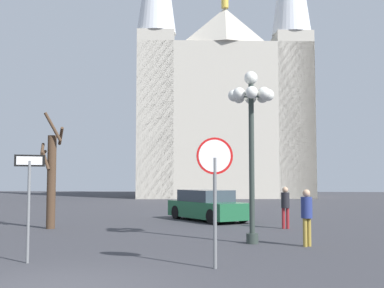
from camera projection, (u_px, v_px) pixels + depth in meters
name	position (u px, v px, depth m)	size (l,w,h in m)	color
cathedral	(222.00, 103.00, 48.94)	(17.96, 12.16, 31.27)	#BCB5A5
stop_sign	(215.00, 176.00, 10.36)	(0.79, 0.23, 2.82)	slate
one_way_arrow_sign	(29.00, 193.00, 11.00)	(0.62, 0.32, 2.48)	slate
street_lamp	(251.00, 116.00, 14.40)	(1.39, 1.39, 5.18)	#2D3833
bare_tree	(51.00, 176.00, 18.42)	(1.07, 1.04, 4.46)	#473323
parked_car_near_green	(208.00, 206.00, 21.79)	(4.09, 4.64, 1.39)	#1E5B38
pedestrian_walking	(285.00, 204.00, 18.33)	(0.32, 0.32, 1.60)	maroon
pedestrian_standing	(307.00, 212.00, 13.59)	(0.32, 0.32, 1.62)	olive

